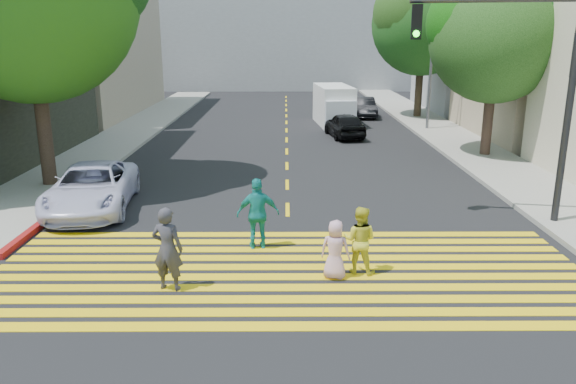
{
  "coord_description": "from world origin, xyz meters",
  "views": [
    {
      "loc": [
        -0.06,
        -10.45,
        5.15
      ],
      "look_at": [
        0.0,
        3.0,
        1.4
      ],
      "focal_mm": 35.0,
      "sensor_mm": 36.0,
      "label": 1
    }
  ],
  "objects_px": {
    "tree_right_near": "(498,30)",
    "tree_right_far": "(424,18)",
    "dark_car_parked": "(364,107)",
    "traffic_signal": "(526,73)",
    "silver_car": "(332,100)",
    "white_van": "(334,107)",
    "pedestrian_extra": "(258,214)",
    "pedestrian_woman": "(360,240)",
    "pedestrian_child": "(335,250)",
    "white_sedan": "(92,188)",
    "dark_car_near": "(345,125)",
    "pedestrian_man": "(168,249)"
  },
  "relations": [
    {
      "from": "tree_right_near",
      "to": "dark_car_parked",
      "type": "xyz_separation_m",
      "value": [
        -3.69,
        12.75,
        -4.75
      ]
    },
    {
      "from": "pedestrian_man",
      "to": "pedestrian_child",
      "type": "bearing_deg",
      "value": -159.32
    },
    {
      "from": "pedestrian_woman",
      "to": "dark_car_parked",
      "type": "distance_m",
      "value": 25.44
    },
    {
      "from": "pedestrian_man",
      "to": "traffic_signal",
      "type": "bearing_deg",
      "value": -142.3
    },
    {
      "from": "white_van",
      "to": "traffic_signal",
      "type": "distance_m",
      "value": 18.97
    },
    {
      "from": "tree_right_far",
      "to": "dark_car_parked",
      "type": "xyz_separation_m",
      "value": [
        -3.45,
        0.59,
        -5.57
      ]
    },
    {
      "from": "pedestrian_woman",
      "to": "dark_car_near",
      "type": "height_order",
      "value": "pedestrian_woman"
    },
    {
      "from": "dark_car_parked",
      "to": "pedestrian_man",
      "type": "bearing_deg",
      "value": -106.39
    },
    {
      "from": "pedestrian_extra",
      "to": "traffic_signal",
      "type": "relative_size",
      "value": 0.28
    },
    {
      "from": "white_sedan",
      "to": "dark_car_near",
      "type": "height_order",
      "value": "white_sedan"
    },
    {
      "from": "tree_right_far",
      "to": "pedestrian_extra",
      "type": "bearing_deg",
      "value": -111.92
    },
    {
      "from": "tree_right_near",
      "to": "tree_right_far",
      "type": "xyz_separation_m",
      "value": [
        -0.24,
        12.16,
        0.82
      ]
    },
    {
      "from": "dark_car_parked",
      "to": "tree_right_near",
      "type": "bearing_deg",
      "value": -74.0
    },
    {
      "from": "tree_right_far",
      "to": "pedestrian_child",
      "type": "relative_size",
      "value": 6.92
    },
    {
      "from": "pedestrian_woman",
      "to": "pedestrian_extra",
      "type": "bearing_deg",
      "value": -14.19
    },
    {
      "from": "tree_right_far",
      "to": "traffic_signal",
      "type": "distance_m",
      "value": 21.37
    },
    {
      "from": "white_van",
      "to": "traffic_signal",
      "type": "xyz_separation_m",
      "value": [
        3.47,
        -18.39,
        3.1
      ]
    },
    {
      "from": "pedestrian_man",
      "to": "white_van",
      "type": "xyz_separation_m",
      "value": [
        5.36,
        22.69,
        0.19
      ]
    },
    {
      "from": "pedestrian_child",
      "to": "white_van",
      "type": "distance_m",
      "value": 22.21
    },
    {
      "from": "pedestrian_woman",
      "to": "white_sedan",
      "type": "relative_size",
      "value": 0.31
    },
    {
      "from": "tree_right_near",
      "to": "silver_car",
      "type": "relative_size",
      "value": 1.82
    },
    {
      "from": "tree_right_far",
      "to": "pedestrian_extra",
      "type": "height_order",
      "value": "tree_right_far"
    },
    {
      "from": "tree_right_near",
      "to": "tree_right_far",
      "type": "height_order",
      "value": "tree_right_far"
    },
    {
      "from": "pedestrian_child",
      "to": "dark_car_near",
      "type": "height_order",
      "value": "pedestrian_child"
    },
    {
      "from": "silver_car",
      "to": "white_van",
      "type": "relative_size",
      "value": 0.87
    },
    {
      "from": "traffic_signal",
      "to": "silver_car",
      "type": "bearing_deg",
      "value": 106.18
    },
    {
      "from": "tree_right_far",
      "to": "silver_car",
      "type": "height_order",
      "value": "tree_right_far"
    },
    {
      "from": "tree_right_near",
      "to": "silver_car",
      "type": "xyz_separation_m",
      "value": [
        -5.37,
        17.43,
        -4.75
      ]
    },
    {
      "from": "white_van",
      "to": "traffic_signal",
      "type": "bearing_deg",
      "value": -84.67
    },
    {
      "from": "pedestrian_man",
      "to": "white_sedan",
      "type": "xyz_separation_m",
      "value": [
        -3.46,
        5.66,
        -0.21
      ]
    },
    {
      "from": "pedestrian_woman",
      "to": "white_sedan",
      "type": "xyz_separation_m",
      "value": [
        -7.55,
        4.8,
        -0.09
      ]
    },
    {
      "from": "pedestrian_extra",
      "to": "traffic_signal",
      "type": "distance_m",
      "value": 8.03
    },
    {
      "from": "silver_car",
      "to": "dark_car_parked",
      "type": "height_order",
      "value": "dark_car_parked"
    },
    {
      "from": "dark_car_parked",
      "to": "silver_car",
      "type": "bearing_deg",
      "value": 109.67
    },
    {
      "from": "white_sedan",
      "to": "dark_car_near",
      "type": "bearing_deg",
      "value": 48.03
    },
    {
      "from": "dark_car_parked",
      "to": "tree_right_far",
      "type": "bearing_deg",
      "value": -9.83
    },
    {
      "from": "pedestrian_woman",
      "to": "pedestrian_child",
      "type": "height_order",
      "value": "pedestrian_woman"
    },
    {
      "from": "pedestrian_extra",
      "to": "dark_car_parked",
      "type": "bearing_deg",
      "value": -111.12
    },
    {
      "from": "white_sedan",
      "to": "traffic_signal",
      "type": "xyz_separation_m",
      "value": [
        12.29,
        -1.36,
        3.51
      ]
    },
    {
      "from": "pedestrian_child",
      "to": "tree_right_far",
      "type": "bearing_deg",
      "value": -90.6
    },
    {
      "from": "tree_right_near",
      "to": "tree_right_far",
      "type": "bearing_deg",
      "value": 91.11
    },
    {
      "from": "tree_right_near",
      "to": "dark_car_near",
      "type": "xyz_separation_m",
      "value": [
        -5.73,
        5.08,
        -4.74
      ]
    },
    {
      "from": "tree_right_far",
      "to": "pedestrian_extra",
      "type": "relative_size",
      "value": 5.1
    },
    {
      "from": "tree_right_far",
      "to": "pedestrian_child",
      "type": "xyz_separation_m",
      "value": [
        -7.52,
        -24.9,
        -5.54
      ]
    },
    {
      "from": "dark_car_near",
      "to": "traffic_signal",
      "type": "xyz_separation_m",
      "value": [
        3.27,
        -14.08,
        3.55
      ]
    },
    {
      "from": "dark_car_near",
      "to": "traffic_signal",
      "type": "height_order",
      "value": "traffic_signal"
    },
    {
      "from": "white_sedan",
      "to": "traffic_signal",
      "type": "relative_size",
      "value": 0.76
    },
    {
      "from": "tree_right_far",
      "to": "white_sedan",
      "type": "relative_size",
      "value": 1.85
    },
    {
      "from": "pedestrian_child",
      "to": "white_van",
      "type": "height_order",
      "value": "white_van"
    },
    {
      "from": "silver_car",
      "to": "pedestrian_extra",
      "type": "bearing_deg",
      "value": 81.84
    }
  ]
}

